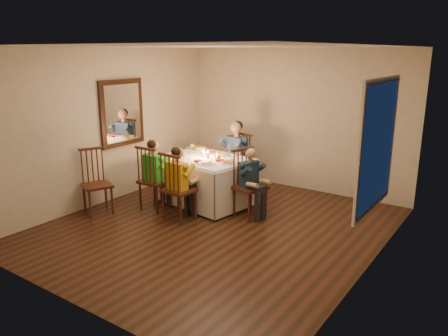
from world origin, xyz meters
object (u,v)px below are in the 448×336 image
Objects in this scene: chair_near_right at (180,219)px; child_yellow at (180,219)px; adult at (235,191)px; serving_bowl at (199,149)px; child_teal at (250,216)px; dining_table at (206,171)px; chair_end at (250,216)px; child_green at (156,209)px; chair_near_left at (156,209)px; chair_adult at (235,191)px; chair_extra at (99,213)px.

child_yellow is (0.00, 0.00, 0.00)m from chair_near_right.
serving_bowl is at bearing -132.04° from adult.
chair_near_right is 4.71× the size of serving_bowl.
serving_bowl is at bearing 84.32° from child_teal.
serving_bowl is (-0.44, 0.40, 0.26)m from dining_table.
child_green reaches higher than chair_end.
chair_end is 1.73m from serving_bowl.
chair_near_left is at bearing -9.40° from chair_near_right.
child_teal is (0.90, -0.95, 0.00)m from chair_adult.
chair_near_right is at bearing -43.49° from chair_extra.
adult is (0.08, 0.81, -0.57)m from dining_table.
dining_table is 1.44× the size of child_yellow.
chair_end is at bearing -36.66° from chair_adult.
chair_near_left is 0.82× the size of adult.
chair_near_right is 0.82× the size of adult.
chair_end is 2.44m from chair_extra.
chair_near_left is at bearing -114.25° from dining_table.
chair_adult is 1.65m from child_green.
serving_bowl is (0.67, 1.81, 0.82)m from chair_extra.
adult is 1.31m from child_teal.
dining_table is 1.88m from chair_extra.
dining_table is 1.55× the size of chair_near_left.
child_yellow reaches higher than chair_near_left.
child_yellow is 5.05× the size of serving_bowl.
chair_end is at bearing -36.66° from adult.
child_yellow is at bearing 167.23° from chair_near_left.
child_green is at bearing -114.25° from dining_table.
chair_adult is 1.68m from chair_near_right.
child_yellow reaches higher than chair_adult.
chair_extra is at bearing -108.29° from chair_adult.
chair_end is at bearing -158.59° from chair_near_left.
chair_extra is 2.09m from serving_bowl.
adult is at bearing -110.77° from chair_near_left.
dining_table is at bearing -85.62° from adult.
serving_bowl is at bearing -62.74° from child_yellow.
child_green is 1.58m from child_teal.
dining_table is 1.14m from chair_end.
chair_near_left is 1.00× the size of chair_end.
adult is (0.56, 1.55, 0.00)m from chair_near_left.
child_teal is at bearing -36.66° from chair_adult.
serving_bowl reaches higher than child_teal.
chair_adult is at bearing 38.00° from serving_bowl.
child_green is (-0.56, -1.55, 0.00)m from chair_adult.
serving_bowl reaches higher than dining_table.
chair_adult is 0.82× the size of adult.
dining_table is 1.59× the size of chair_extra.
serving_bowl reaches higher than chair_near_left.
chair_end is at bearing -136.31° from chair_near_right.
child_yellow is (1.25, 0.53, 0.00)m from chair_extra.
chair_near_left is at bearing -19.98° from chair_extra.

